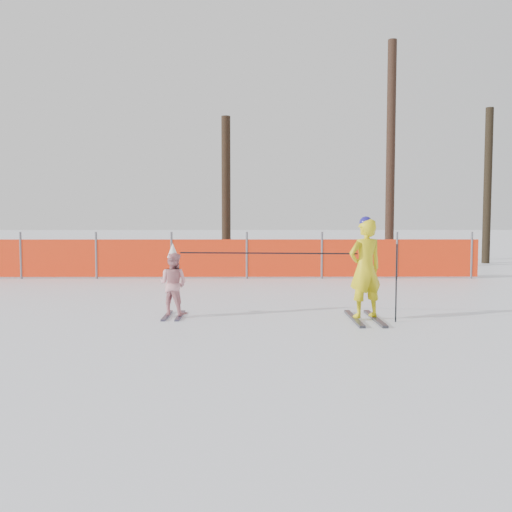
{
  "coord_description": "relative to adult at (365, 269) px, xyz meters",
  "views": [
    {
      "loc": [
        -0.07,
        -8.99,
        1.66
      ],
      "look_at": [
        0.0,
        0.5,
        1.0
      ],
      "focal_mm": 40.0,
      "sensor_mm": 36.0,
      "label": 1
    }
  ],
  "objects": [
    {
      "name": "ground",
      "position": [
        -1.75,
        -0.07,
        -0.83
      ],
      "size": [
        120.0,
        120.0,
        0.0
      ],
      "primitive_type": "plane",
      "color": "white",
      "rests_on": "ground"
    },
    {
      "name": "adult",
      "position": [
        0.0,
        0.0,
        0.0
      ],
      "size": [
        0.68,
        1.44,
        1.66
      ],
      "color": "black",
      "rests_on": "ground"
    },
    {
      "name": "child",
      "position": [
        -3.12,
        0.32,
        -0.27
      ],
      "size": [
        0.61,
        0.91,
        1.22
      ],
      "color": "black",
      "rests_on": "ground"
    },
    {
      "name": "ski_poles",
      "position": [
        -0.96,
        0.05,
        0.1
      ],
      "size": [
        3.46,
        0.53,
        1.23
      ],
      "color": "black",
      "rests_on": "ground"
    },
    {
      "name": "safety_fence",
      "position": [
        -2.87,
        6.05,
        -0.27
      ],
      "size": [
        14.2,
        0.06,
        1.25
      ],
      "color": "#595960",
      "rests_on": "ground"
    },
    {
      "name": "tree_trunks",
      "position": [
        2.11,
        9.91,
        2.17
      ],
      "size": [
        9.44,
        2.15,
        7.19
      ],
      "color": "#322016",
      "rests_on": "ground"
    }
  ]
}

